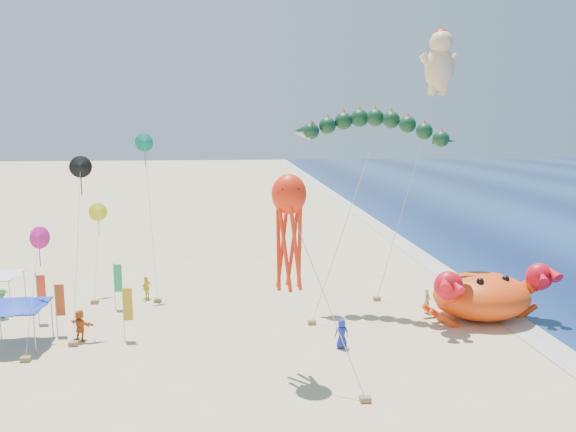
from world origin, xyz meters
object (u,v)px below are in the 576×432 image
object	(u,v)px
crab_inflatable	(482,294)
octopus_kite	(289,224)
cherub_kite	(440,61)
dragon_kite	(372,132)
canopy_blue	(15,303)

from	to	relation	value
crab_inflatable	octopus_kite	xyz separation A→B (m)	(-12.95, -6.27, 5.90)
cherub_kite	octopus_kite	size ratio (longest dim) A/B	1.87
dragon_kite	canopy_blue	distance (m)	23.64
dragon_kite	cherub_kite	size ratio (longest dim) A/B	0.69
octopus_kite	crab_inflatable	bearing A→B (deg)	25.84
crab_inflatable	octopus_kite	distance (m)	15.55
cherub_kite	dragon_kite	bearing A→B (deg)	-157.57
dragon_kite	cherub_kite	xyz separation A→B (m)	(5.10, 2.11, 4.70)
crab_inflatable	cherub_kite	bearing A→B (deg)	106.09
crab_inflatable	dragon_kite	bearing A→B (deg)	154.77
crab_inflatable	cherub_kite	world-z (taller)	cherub_kite
canopy_blue	cherub_kite	bearing A→B (deg)	14.39
dragon_kite	octopus_kite	world-z (taller)	dragon_kite
crab_inflatable	octopus_kite	size ratio (longest dim) A/B	0.84
crab_inflatable	cherub_kite	xyz separation A→B (m)	(-1.51, 5.22, 14.87)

